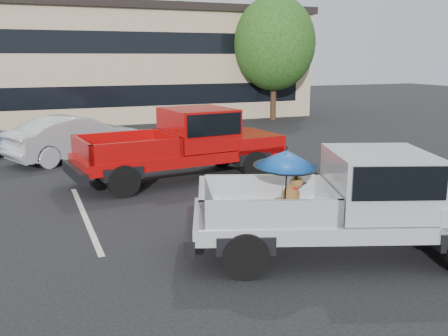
% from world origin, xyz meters
% --- Properties ---
extents(ground, '(90.00, 90.00, 0.00)m').
position_xyz_m(ground, '(0.00, 0.00, 0.00)').
color(ground, black).
rests_on(ground, ground).
extents(stripe_left, '(0.12, 5.00, 0.01)m').
position_xyz_m(stripe_left, '(-3.00, 2.00, 0.00)').
color(stripe_left, silver).
rests_on(stripe_left, ground).
extents(stripe_right, '(0.12, 5.00, 0.01)m').
position_xyz_m(stripe_right, '(3.00, 2.00, 0.00)').
color(stripe_right, silver).
rests_on(stripe_right, ground).
extents(motel_building, '(20.40, 8.40, 6.30)m').
position_xyz_m(motel_building, '(2.00, 20.99, 3.21)').
color(motel_building, tan).
rests_on(motel_building, ground).
extents(tree_right, '(4.46, 4.46, 6.78)m').
position_xyz_m(tree_right, '(9.00, 16.00, 4.21)').
color(tree_right, '#332114').
rests_on(tree_right, ground).
extents(tree_back, '(4.68, 4.68, 7.11)m').
position_xyz_m(tree_back, '(6.00, 24.00, 4.41)').
color(tree_back, '#332114').
rests_on(tree_back, ground).
extents(silver_pickup, '(6.02, 3.78, 2.06)m').
position_xyz_m(silver_pickup, '(1.37, -2.12, 1.05)').
color(silver_pickup, black).
rests_on(silver_pickup, ground).
extents(red_pickup, '(6.40, 2.88, 2.04)m').
position_xyz_m(red_pickup, '(0.41, 4.55, 1.11)').
color(red_pickup, black).
rests_on(red_pickup, ground).
extents(silver_sedan, '(4.90, 3.38, 1.53)m').
position_xyz_m(silver_sedan, '(-2.46, 8.65, 0.76)').
color(silver_sedan, '#B3B7BB').
rests_on(silver_sedan, ground).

